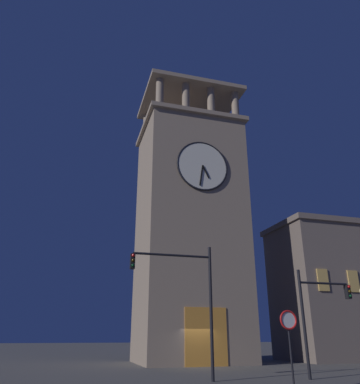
# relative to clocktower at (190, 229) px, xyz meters

# --- Properties ---
(ground_plane) EXTENTS (200.00, 200.00, 0.00)m
(ground_plane) POSITION_rel_clocktower_xyz_m (0.66, 3.99, -10.91)
(ground_plane) COLOR #56544F
(clocktower) EXTENTS (9.17, 8.06, 26.93)m
(clocktower) POSITION_rel_clocktower_xyz_m (0.00, 0.00, 0.00)
(clocktower) COLOR gray
(clocktower) RESTS_ON ground_plane
(traffic_signal_near) EXTENTS (4.28, 0.41, 6.45)m
(traffic_signal_near) POSITION_rel_clocktower_xyz_m (4.09, 12.43, -6.64)
(traffic_signal_near) COLOR black
(traffic_signal_near) RESTS_ON ground_plane
(traffic_signal_mid) EXTENTS (3.19, 0.41, 5.41)m
(traffic_signal_mid) POSITION_rel_clocktower_xyz_m (-3.19, 12.90, -7.43)
(traffic_signal_mid) COLOR black
(traffic_signal_mid) RESTS_ON ground_plane
(no_horn_sign) EXTENTS (0.78, 0.14, 3.03)m
(no_horn_sign) POSITION_rel_clocktower_xyz_m (0.99, 16.62, -8.53)
(no_horn_sign) COLOR black
(no_horn_sign) RESTS_ON ground_plane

